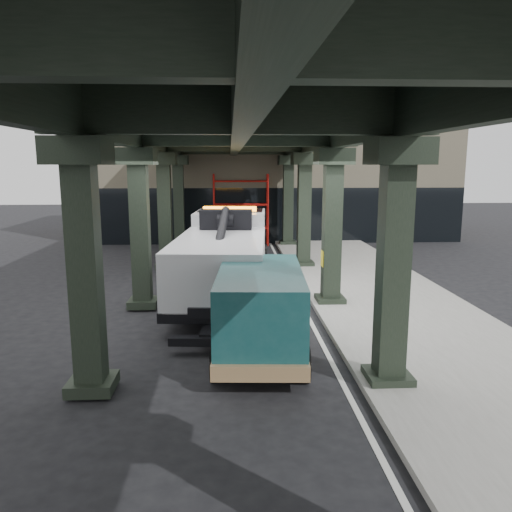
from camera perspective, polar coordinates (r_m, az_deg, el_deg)
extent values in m
plane|color=black|center=(14.25, -0.36, -8.03)|extent=(90.00, 90.00, 0.00)
cube|color=gray|center=(16.91, 14.79, -5.13)|extent=(5.00, 40.00, 0.15)
cube|color=silver|center=(16.31, 5.32, -5.66)|extent=(0.12, 38.00, 0.01)
cube|color=black|center=(10.23, 15.40, -1.26)|extent=(0.55, 0.55, 5.00)
cube|color=black|center=(10.04, 16.03, 11.42)|extent=(1.10, 1.10, 0.50)
cube|color=black|center=(10.92, 14.80, -13.27)|extent=(0.90, 0.90, 0.24)
cube|color=black|center=(15.96, 8.67, 3.07)|extent=(0.55, 0.55, 5.00)
cube|color=black|center=(15.84, 8.90, 11.17)|extent=(1.10, 1.10, 0.50)
cube|color=black|center=(16.41, 8.45, -4.99)|extent=(0.90, 0.90, 0.24)
cube|color=black|center=(21.83, 5.51, 5.08)|extent=(0.55, 0.55, 5.00)
cube|color=black|center=(21.74, 5.61, 11.00)|extent=(1.10, 1.10, 0.50)
cube|color=black|center=(22.17, 5.41, -0.90)|extent=(0.90, 0.90, 0.24)
cube|color=black|center=(27.76, 3.69, 6.24)|extent=(0.55, 0.55, 5.00)
cube|color=black|center=(27.69, 3.74, 10.88)|extent=(1.10, 1.10, 0.50)
cube|color=black|center=(28.03, 3.63, 1.50)|extent=(0.90, 0.90, 0.24)
cube|color=black|center=(10.10, -18.93, -1.60)|extent=(0.55, 0.55, 5.00)
cube|color=black|center=(9.90, -19.71, 11.24)|extent=(1.10, 1.10, 0.50)
cube|color=black|center=(10.80, -18.19, -13.73)|extent=(0.90, 0.90, 0.24)
cube|color=black|center=(15.88, -13.08, 2.88)|extent=(0.55, 0.55, 5.00)
cube|color=black|center=(15.75, -13.42, 11.02)|extent=(1.10, 1.10, 0.50)
cube|color=black|center=(16.33, -12.75, -5.21)|extent=(0.90, 0.90, 0.24)
cube|color=black|center=(21.77, -10.37, 4.95)|extent=(0.55, 0.55, 5.00)
cube|color=black|center=(21.68, -10.56, 10.88)|extent=(1.10, 1.10, 0.50)
cube|color=black|center=(22.11, -10.17, -1.05)|extent=(0.90, 0.90, 0.24)
cube|color=black|center=(27.72, -8.80, 6.13)|extent=(0.55, 0.55, 5.00)
cube|color=black|center=(27.64, -8.93, 10.78)|extent=(1.10, 1.10, 0.50)
cube|color=black|center=(27.98, -8.67, 1.39)|extent=(0.90, 0.90, 0.24)
cube|color=black|center=(15.87, 8.98, 14.06)|extent=(0.35, 32.00, 1.10)
cube|color=black|center=(15.79, -13.55, 13.92)|extent=(0.35, 32.00, 1.10)
cube|color=black|center=(15.54, -2.26, 14.25)|extent=(0.35, 32.00, 1.10)
cube|color=black|center=(15.60, -2.28, 16.82)|extent=(7.40, 32.00, 0.30)
cube|color=#C6B793|center=(33.61, 1.49, 9.53)|extent=(22.00, 10.00, 8.00)
cylinder|color=red|center=(28.53, -4.78, 5.32)|extent=(0.08, 0.08, 4.00)
cylinder|color=red|center=(27.73, -4.83, 5.18)|extent=(0.08, 0.08, 4.00)
cylinder|color=red|center=(28.59, 1.27, 5.37)|extent=(0.08, 0.08, 4.00)
cylinder|color=red|center=(27.80, 1.39, 5.23)|extent=(0.08, 0.08, 4.00)
cylinder|color=red|center=(28.62, -1.74, 3.36)|extent=(3.00, 0.08, 0.08)
cylinder|color=red|center=(28.49, -1.76, 5.96)|extent=(3.00, 0.08, 0.08)
cylinder|color=red|center=(28.42, -1.77, 8.57)|extent=(3.00, 0.08, 0.08)
cube|color=black|center=(16.77, -3.64, -2.44)|extent=(1.78, 8.44, 0.28)
cube|color=silver|center=(19.39, -2.92, 2.17)|extent=(2.83, 2.88, 2.01)
cube|color=silver|center=(20.63, -2.65, 1.10)|extent=(2.68, 0.99, 1.01)
cube|color=black|center=(19.59, -2.87, 3.90)|extent=(2.57, 1.64, 0.95)
cube|color=silver|center=(15.36, -4.11, -0.87)|extent=(3.12, 5.78, 1.56)
cube|color=orange|center=(19.04, -3.00, 5.40)|extent=(2.03, 0.47, 0.18)
cube|color=black|center=(17.40, -3.43, 4.19)|extent=(1.84, 0.81, 0.67)
cylinder|color=black|center=(15.44, -4.07, 2.35)|extent=(0.58, 3.92, 1.50)
cube|color=black|center=(12.91, -5.29, -8.22)|extent=(0.46, 1.59, 0.20)
cube|color=black|center=(12.19, -5.73, -9.64)|extent=(1.80, 0.42, 0.20)
cylinder|color=black|center=(20.04, -6.32, -0.86)|extent=(0.49, 1.26, 1.23)
cylinder|color=silver|center=(20.04, -6.32, -0.86)|extent=(0.49, 0.71, 0.68)
cylinder|color=black|center=(19.85, 0.73, -0.90)|extent=(0.49, 1.26, 1.23)
cylinder|color=silver|center=(19.85, 0.73, -0.90)|extent=(0.49, 0.71, 0.68)
cylinder|color=black|center=(16.48, -8.06, -3.36)|extent=(0.49, 1.26, 1.23)
cylinder|color=silver|center=(16.48, -8.06, -3.36)|extent=(0.49, 0.71, 0.68)
cylinder|color=black|center=(16.25, 0.53, -3.45)|extent=(0.49, 1.26, 1.23)
cylinder|color=silver|center=(16.25, 0.53, -3.45)|extent=(0.49, 0.71, 0.68)
cylinder|color=black|center=(15.09, -8.98, -4.66)|extent=(0.49, 1.26, 1.23)
cylinder|color=silver|center=(15.09, -8.98, -4.66)|extent=(0.49, 0.71, 0.68)
cylinder|color=black|center=(14.84, 0.43, -4.79)|extent=(0.49, 1.26, 1.23)
cylinder|color=silver|center=(14.84, 0.43, -4.79)|extent=(0.49, 0.71, 0.68)
cube|color=#123F40|center=(14.21, 0.49, -4.44)|extent=(1.92, 1.11, 0.82)
cube|color=#123F40|center=(11.70, 0.49, -5.85)|extent=(2.15, 4.20, 1.77)
cube|color=#96744C|center=(12.27, 0.49, -8.64)|extent=(2.25, 5.20, 0.32)
cube|color=black|center=(13.69, 0.50, -1.89)|extent=(1.79, 0.50, 0.76)
cube|color=black|center=(11.85, 0.50, -3.37)|extent=(2.13, 3.38, 0.50)
cube|color=silver|center=(14.77, 0.49, -5.33)|extent=(1.82, 0.22, 0.27)
cylinder|color=black|center=(14.33, -3.17, -6.33)|extent=(0.30, 0.78, 0.76)
cylinder|color=silver|center=(14.33, -3.17, -6.33)|extent=(0.32, 0.44, 0.42)
cylinder|color=black|center=(14.33, 4.15, -6.35)|extent=(0.30, 0.78, 0.76)
cylinder|color=silver|center=(14.33, 4.15, -6.35)|extent=(0.32, 0.44, 0.42)
cylinder|color=black|center=(10.74, -4.48, -12.20)|extent=(0.30, 0.78, 0.76)
cylinder|color=silver|center=(10.74, -4.48, -12.20)|extent=(0.32, 0.44, 0.42)
cylinder|color=black|center=(10.74, 5.46, -12.21)|extent=(0.30, 0.78, 0.76)
cylinder|color=silver|center=(10.74, 5.46, -12.21)|extent=(0.32, 0.44, 0.42)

